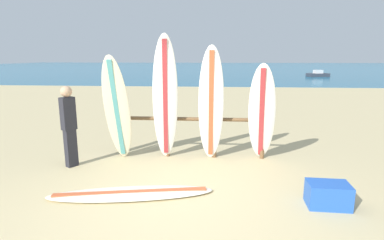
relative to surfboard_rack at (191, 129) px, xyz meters
name	(u,v)px	position (x,y,z in m)	size (l,w,h in m)	color
ground_plane	(173,204)	(-0.08, -2.26, -0.64)	(120.00, 120.00, 0.00)	#CCB784
ocean_water	(213,67)	(-0.08, 55.74, -0.63)	(120.00, 80.00, 0.01)	#196B93
surfboard_rack	(191,129)	(0.00, 0.00, 0.00)	(3.21, 0.09, 1.00)	brown
surfboard_leaning_far_left	(117,110)	(-1.48, -0.44, 0.48)	(0.54, 0.70, 2.23)	beige
surfboard_leaning_left	(165,100)	(-0.49, -0.36, 0.67)	(0.63, 0.83, 2.62)	white
surfboard_leaning_center_left	(211,106)	(0.44, -0.33, 0.57)	(0.53, 0.68, 2.41)	white
surfboard_leaning_center	(262,115)	(1.46, -0.35, 0.40)	(0.69, 1.02, 2.08)	white
surfboard_lying_on_sand	(131,194)	(-0.80, -2.01, -0.60)	(2.70, 1.03, 0.08)	white
beachgoer_standing	(69,123)	(-2.36, -0.79, 0.26)	(0.28, 0.31, 1.63)	#26262D
small_boat_offshore	(318,74)	(11.48, 27.74, -0.38)	(2.40, 1.51, 0.71)	#333842
cooler_box	(328,195)	(2.21, -2.13, -0.46)	(0.60, 0.40, 0.36)	blue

